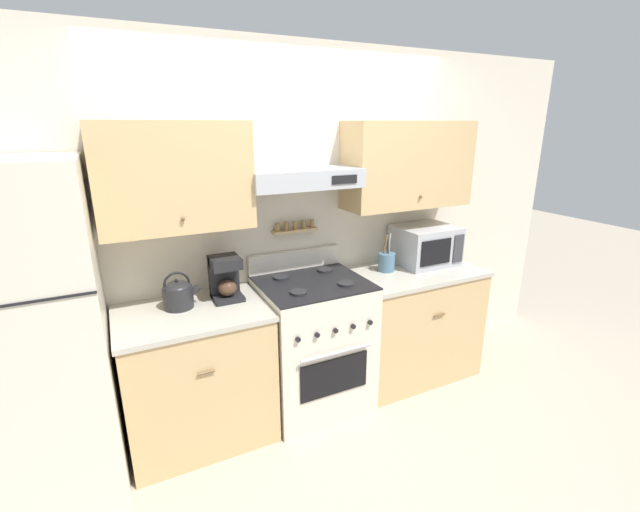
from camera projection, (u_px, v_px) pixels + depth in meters
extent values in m
plane|color=#B2A38E|center=(333.00, 426.00, 2.97)|extent=(16.00, 16.00, 0.00)
cube|color=beige|center=(291.00, 226.00, 3.18)|extent=(5.20, 0.08, 2.55)
cube|color=tan|center=(174.00, 177.00, 2.53)|extent=(0.89, 0.33, 0.64)
sphere|color=brown|center=(183.00, 219.00, 2.44)|extent=(0.02, 0.02, 0.02)
cube|color=tan|center=(408.00, 165.00, 3.26)|extent=(1.02, 0.33, 0.64)
sphere|color=brown|center=(421.00, 197.00, 3.17)|extent=(0.02, 0.02, 0.02)
cube|color=#ADAFB5|center=(303.00, 178.00, 2.88)|extent=(0.78, 0.37, 0.13)
cube|color=black|center=(345.00, 180.00, 2.81)|extent=(0.19, 0.01, 0.06)
cube|color=tan|center=(295.00, 231.00, 3.12)|extent=(0.34, 0.07, 0.02)
cylinder|color=olive|center=(278.00, 227.00, 3.05)|extent=(0.03, 0.03, 0.06)
cylinder|color=olive|center=(286.00, 226.00, 3.08)|extent=(0.03, 0.03, 0.06)
cylinder|color=olive|center=(295.00, 225.00, 3.11)|extent=(0.03, 0.03, 0.06)
cylinder|color=olive|center=(304.00, 224.00, 3.13)|extent=(0.03, 0.03, 0.06)
cylinder|color=olive|center=(312.00, 223.00, 3.16)|extent=(0.03, 0.03, 0.06)
cube|color=tan|center=(198.00, 376.00, 2.78)|extent=(0.89, 0.63, 0.87)
cube|color=#B7B2A3|center=(192.00, 313.00, 2.64)|extent=(0.91, 0.66, 0.03)
cylinder|color=brown|center=(206.00, 373.00, 2.43)|extent=(0.10, 0.01, 0.01)
cube|color=tan|center=(410.00, 324.00, 3.50)|extent=(1.02, 0.63, 0.87)
cube|color=#B7B2A3|center=(414.00, 272.00, 3.37)|extent=(1.04, 0.66, 0.03)
cylinder|color=brown|center=(440.00, 315.00, 3.16)|extent=(0.10, 0.01, 0.01)
cube|color=beige|center=(313.00, 344.00, 3.10)|extent=(0.73, 0.65, 0.95)
cube|color=black|center=(334.00, 376.00, 2.84)|extent=(0.50, 0.01, 0.27)
cylinder|color=#ADAFB5|center=(337.00, 353.00, 2.76)|extent=(0.51, 0.02, 0.02)
cube|color=black|center=(313.00, 282.00, 2.96)|extent=(0.73, 0.65, 0.01)
cylinder|color=#232326|center=(299.00, 292.00, 2.75)|extent=(0.11, 0.11, 0.02)
cylinder|color=#232326|center=(346.00, 284.00, 2.89)|extent=(0.11, 0.11, 0.02)
cylinder|color=#232326|center=(281.00, 277.00, 3.01)|extent=(0.11, 0.11, 0.02)
cylinder|color=#232326|center=(325.00, 270.00, 3.16)|extent=(0.11, 0.11, 0.02)
cylinder|color=black|center=(298.00, 340.00, 2.62)|extent=(0.03, 0.02, 0.03)
cylinder|color=black|center=(317.00, 335.00, 2.68)|extent=(0.03, 0.02, 0.03)
cylinder|color=black|center=(336.00, 331.00, 2.73)|extent=(0.03, 0.02, 0.03)
cylinder|color=black|center=(353.00, 327.00, 2.79)|extent=(0.03, 0.02, 0.03)
cylinder|color=black|center=(370.00, 323.00, 2.84)|extent=(0.03, 0.02, 0.03)
cube|color=beige|center=(295.00, 260.00, 3.19)|extent=(0.73, 0.04, 0.14)
cube|color=beige|center=(20.00, 341.00, 2.21)|extent=(0.81, 0.72, 1.86)
cylinder|color=#232326|center=(178.00, 298.00, 2.66)|extent=(0.18, 0.18, 0.13)
ellipsoid|color=#232326|center=(177.00, 288.00, 2.64)|extent=(0.17, 0.17, 0.08)
sphere|color=black|center=(176.00, 280.00, 2.62)|extent=(0.02, 0.02, 0.02)
cylinder|color=#232326|center=(192.00, 292.00, 2.69)|extent=(0.11, 0.04, 0.10)
torus|color=black|center=(177.00, 284.00, 2.63)|extent=(0.16, 0.01, 0.16)
cube|color=black|center=(227.00, 297.00, 2.80)|extent=(0.19, 0.21, 0.03)
cube|color=black|center=(224.00, 275.00, 2.82)|extent=(0.19, 0.08, 0.29)
cube|color=black|center=(225.00, 263.00, 2.73)|extent=(0.19, 0.17, 0.07)
ellipsoid|color=#4C3323|center=(228.00, 288.00, 2.77)|extent=(0.12, 0.12, 0.11)
cube|color=#ADAFB5|center=(425.00, 245.00, 3.48)|extent=(0.47, 0.39, 0.31)
cube|color=black|center=(436.00, 252.00, 3.28)|extent=(0.28, 0.01, 0.20)
cube|color=#38383D|center=(458.00, 249.00, 3.38)|extent=(0.09, 0.01, 0.22)
cylinder|color=slate|center=(386.00, 262.00, 3.32)|extent=(0.13, 0.13, 0.14)
cylinder|color=olive|center=(386.00, 244.00, 3.26)|extent=(0.01, 0.05, 0.16)
cylinder|color=#28282B|center=(388.00, 244.00, 3.28)|extent=(0.01, 0.04, 0.16)
cylinder|color=#B2B2B7|center=(389.00, 243.00, 3.30)|extent=(0.01, 0.03, 0.16)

